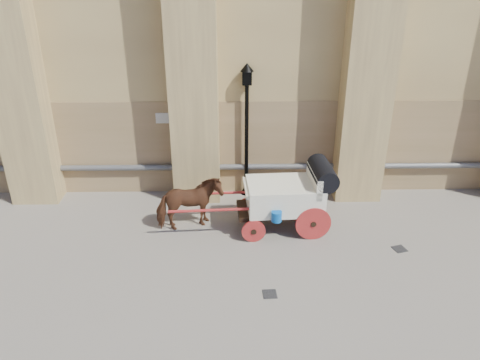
{
  "coord_description": "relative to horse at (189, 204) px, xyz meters",
  "views": [
    {
      "loc": [
        0.11,
        -9.63,
        6.96
      ],
      "look_at": [
        0.3,
        1.7,
        1.49
      ],
      "focal_mm": 35.0,
      "sensor_mm": 36.0,
      "label": 1
    }
  ],
  "objects": [
    {
      "name": "street_lamp",
      "position": [
        1.64,
        2.08,
        1.48
      ],
      "size": [
        0.39,
        0.39,
        4.18
      ],
      "color": "black",
      "rests_on": "ground"
    },
    {
      "name": "horse",
      "position": [
        0.0,
        0.0,
        0.0
      ],
      "size": [
        1.96,
        1.34,
        1.51
      ],
      "primitive_type": "imported",
      "rotation": [
        0.0,
        0.0,
        1.89
      ],
      "color": "brown",
      "rests_on": "ground"
    },
    {
      "name": "carriage",
      "position": [
        2.77,
        -0.02,
        0.3
      ],
      "size": [
        4.53,
        1.67,
        1.95
      ],
      "rotation": [
        0.0,
        0.0,
        0.06
      ],
      "color": "black",
      "rests_on": "ground"
    },
    {
      "name": "drain_grate_far",
      "position": [
        5.57,
        -1.17,
        -0.75
      ],
      "size": [
        0.4,
        0.4,
        0.01
      ],
      "primitive_type": "cube",
      "rotation": [
        0.0,
        0.0,
        0.29
      ],
      "color": "black",
      "rests_on": "ground"
    },
    {
      "name": "drain_grate_near",
      "position": [
        2.03,
        -2.92,
        -0.75
      ],
      "size": [
        0.34,
        0.34,
        0.01
      ],
      "primitive_type": "cube",
      "rotation": [
        0.0,
        0.0,
        0.06
      ],
      "color": "black",
      "rests_on": "ground"
    },
    {
      "name": "ground",
      "position": [
        1.1,
        -1.72,
        -0.76
      ],
      "size": [
        90.0,
        90.0,
        0.0
      ],
      "primitive_type": "plane",
      "color": "#6F665C",
      "rests_on": "ground"
    }
  ]
}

